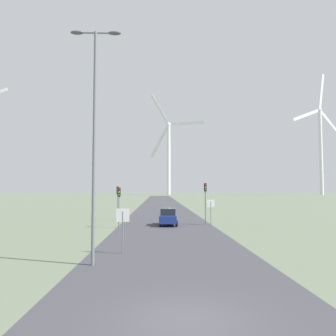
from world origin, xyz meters
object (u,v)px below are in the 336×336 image
stop_sign_far (211,207)px  traffic_light_post_near_right (205,194)px  car_approaching (168,217)px  traffic_light_post_mid_left (118,196)px  streetlamp (95,121)px  wind_turbine_center (321,142)px  traffic_light_post_near_left (119,198)px  stop_sign_near (123,222)px  wind_turbine_left (169,150)px

stop_sign_far → traffic_light_post_near_right: (-0.51, 0.51, 1.38)m
stop_sign_far → car_approaching: (-4.63, -0.11, -1.00)m
traffic_light_post_mid_left → car_approaching: bearing=-42.2°
streetlamp → traffic_light_post_mid_left: 24.11m
stop_sign_far → wind_turbine_center: bearing=59.8°
streetlamp → traffic_light_post_near_left: bearing=92.1°
stop_sign_far → traffic_light_post_mid_left: bearing=153.2°
stop_sign_near → wind_turbine_left: wind_turbine_left is taller
stop_sign_far → wind_turbine_left: 173.73m
streetlamp → traffic_light_post_near_right: 21.02m
traffic_light_post_near_right → wind_turbine_left: bearing=89.5°
car_approaching → stop_sign_far: bearing=1.3°
streetlamp → stop_sign_near: (1.22, 2.90, -5.58)m
traffic_light_post_near_right → streetlamp: bearing=-114.6°
car_approaching → wind_turbine_center: 196.94m
streetlamp → wind_turbine_left: wind_turbine_left is taller
traffic_light_post_near_left → wind_turbine_center: bearing=57.7°
traffic_light_post_near_left → wind_turbine_center: wind_turbine_center is taller
stop_sign_near → traffic_light_post_mid_left: (-2.87, 20.75, 1.16)m
wind_turbine_center → traffic_light_post_near_right: bearing=-120.4°
stop_sign_near → streetlamp: bearing=-112.8°
stop_sign_far → traffic_light_post_near_right: 1.56m
stop_sign_near → car_approaching: size_ratio=0.65×
car_approaching → wind_turbine_center: bearing=58.6°
stop_sign_far → traffic_light_post_near_left: size_ratio=0.68×
stop_sign_far → wind_turbine_center: 194.35m
traffic_light_post_near_left → traffic_light_post_mid_left: bearing=98.0°
traffic_light_post_near_right → traffic_light_post_near_left: bearing=-164.2°
streetlamp → car_approaching: streetlamp is taller
stop_sign_near → traffic_light_post_near_right: bearing=65.1°
stop_sign_far → traffic_light_post_mid_left: 12.07m
traffic_light_post_near_left → traffic_light_post_mid_left: traffic_light_post_mid_left is taller
traffic_light_post_near_right → wind_turbine_center: size_ratio=0.06×
traffic_light_post_near_left → wind_turbine_center: 200.89m
stop_sign_near → traffic_light_post_near_left: bearing=97.8°
traffic_light_post_near_left → car_approaching: bearing=21.4°
traffic_light_post_near_right → wind_turbine_center: wind_turbine_center is taller
stop_sign_far → traffic_light_post_near_right: bearing=135.1°
wind_turbine_left → wind_turbine_center: bearing=-3.5°
car_approaching → wind_turbine_left: (5.65, 171.80, 27.47)m
stop_sign_near → wind_turbine_center: wind_turbine_center is taller
traffic_light_post_near_right → car_approaching: (-4.12, -0.61, -2.38)m
streetlamp → car_approaching: size_ratio=2.97×
stop_sign_far → traffic_light_post_near_right: size_ratio=0.60×
traffic_light_post_near_left → wind_turbine_left: size_ratio=0.06×
wind_turbine_left → streetlamp: bearing=-93.0°
traffic_light_post_mid_left → wind_turbine_center: wind_turbine_center is taller
stop_sign_near → traffic_light_post_near_left: traffic_light_post_near_left is taller
streetlamp → traffic_light_post_near_right: (8.57, 18.73, -4.20)m
streetlamp → stop_sign_far: streetlamp is taller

